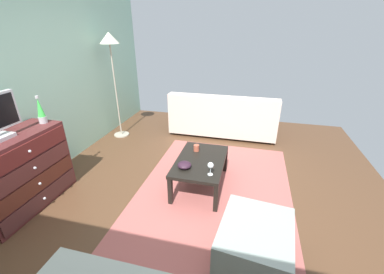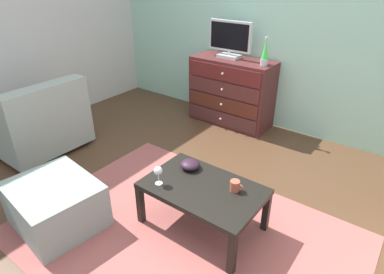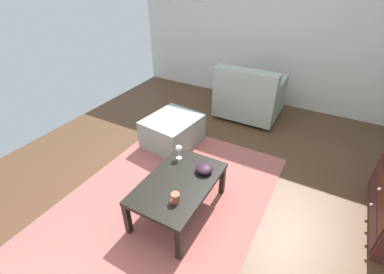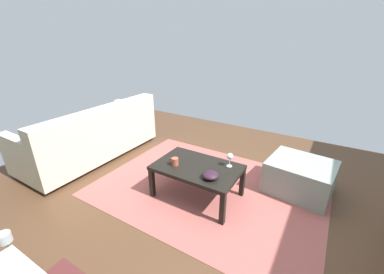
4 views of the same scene
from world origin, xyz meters
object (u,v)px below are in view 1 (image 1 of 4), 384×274
(standing_lamp, at_px, (110,49))
(ottoman, at_px, (254,243))
(mug, at_px, (196,148))
(lava_lamp, at_px, (41,111))
(coffee_table, at_px, (201,163))
(couch_large, at_px, (223,117))
(bowl_decorative, at_px, (184,165))
(dresser, at_px, (19,173))
(wine_glass, at_px, (211,166))

(standing_lamp, bearing_deg, ottoman, -131.10)
(mug, xyz_separation_m, standing_lamp, (1.01, 1.72, 1.14))
(lava_lamp, distance_m, coffee_table, 2.01)
(couch_large, bearing_deg, bowl_decorative, 174.54)
(couch_large, bearing_deg, standing_lamp, 107.30)
(coffee_table, relative_size, standing_lamp, 0.51)
(bowl_decorative, bearing_deg, mug, -4.86)
(lava_lamp, distance_m, couch_large, 3.01)
(ottoman, distance_m, standing_lamp, 3.63)
(bowl_decorative, bearing_deg, dresser, 109.78)
(dresser, xyz_separation_m, standing_lamp, (2.09, -0.05, 1.14))
(wine_glass, bearing_deg, couch_large, 3.45)
(lava_lamp, relative_size, wine_glass, 2.10)
(coffee_table, xyz_separation_m, mug, (0.22, 0.11, 0.09))
(ottoman, bearing_deg, lava_lamp, 77.55)
(lava_lamp, bearing_deg, coffee_table, -77.19)
(wine_glass, bearing_deg, bowl_decorative, 78.25)
(wine_glass, bearing_deg, standing_lamp, 52.65)
(wine_glass, relative_size, bowl_decorative, 0.95)
(standing_lamp, bearing_deg, wine_glass, -127.35)
(dresser, height_order, coffee_table, dresser)
(lava_lamp, xyz_separation_m, couch_large, (2.23, -1.89, -0.70))
(lava_lamp, height_order, mug, lava_lamp)
(coffee_table, bearing_deg, standing_lamp, 56.18)
(lava_lamp, xyz_separation_m, standing_lamp, (1.65, -0.01, 0.56))
(lava_lamp, relative_size, standing_lamp, 0.18)
(mug, relative_size, bowl_decorative, 0.69)
(coffee_table, relative_size, couch_large, 0.47)
(lava_lamp, bearing_deg, bowl_decorative, -83.85)
(standing_lamp, bearing_deg, dresser, 178.67)
(coffee_table, xyz_separation_m, bowl_decorative, (-0.24, 0.15, 0.08))
(ottoman, bearing_deg, dresser, 87.38)
(dresser, relative_size, couch_large, 0.55)
(mug, bearing_deg, bowl_decorative, 175.14)
(lava_lamp, xyz_separation_m, mug, (0.64, -1.73, -0.59))
(standing_lamp, bearing_deg, couch_large, -72.70)
(mug, bearing_deg, couch_large, -5.63)
(bowl_decorative, xyz_separation_m, ottoman, (-0.74, -0.85, -0.24))
(dresser, bearing_deg, ottoman, -92.62)
(mug, bearing_deg, dresser, 121.43)
(lava_lamp, distance_m, mug, 1.94)
(lava_lamp, xyz_separation_m, bowl_decorative, (0.18, -1.69, -0.59))
(wine_glass, height_order, bowl_decorative, wine_glass)
(bowl_decorative, distance_m, ottoman, 1.15)
(wine_glass, height_order, mug, wine_glass)
(mug, relative_size, standing_lamp, 0.06)
(coffee_table, xyz_separation_m, ottoman, (-0.98, -0.70, -0.15))
(wine_glass, relative_size, standing_lamp, 0.09)
(mug, bearing_deg, ottoman, -146.15)
(bowl_decorative, bearing_deg, standing_lamp, 48.98)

